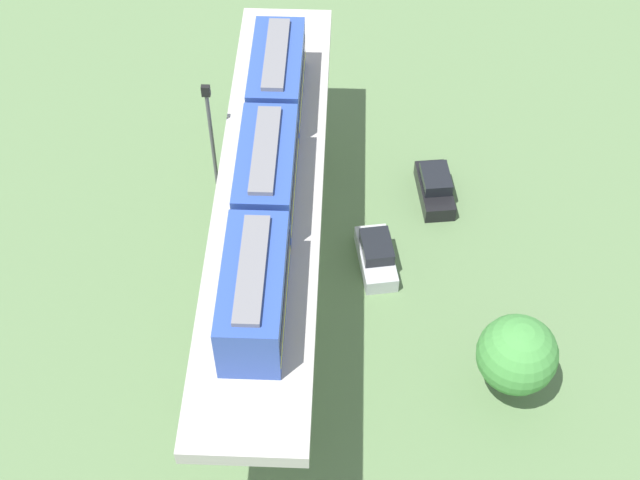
{
  "coord_description": "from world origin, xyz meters",
  "views": [
    {
      "loc": [
        3.62,
        -29.93,
        39.27
      ],
      "look_at": [
        2.5,
        -0.75,
        4.77
      ],
      "focal_mm": 49.9,
      "sensor_mm": 36.0,
      "label": 1
    }
  ],
  "objects_px": {
    "tree_near_viaduct": "(517,355)",
    "signal_post": "(214,155)",
    "train": "(267,174)",
    "parked_car_black": "(435,187)",
    "parked_car_silver": "(376,255)"
  },
  "relations": [
    {
      "from": "tree_near_viaduct",
      "to": "signal_post",
      "type": "relative_size",
      "value": 0.5
    },
    {
      "from": "train",
      "to": "tree_near_viaduct",
      "type": "distance_m",
      "value": 14.75
    },
    {
      "from": "parked_car_black",
      "to": "tree_near_viaduct",
      "type": "height_order",
      "value": "tree_near_viaduct"
    },
    {
      "from": "tree_near_viaduct",
      "to": "signal_post",
      "type": "height_order",
      "value": "signal_post"
    },
    {
      "from": "parked_car_black",
      "to": "signal_post",
      "type": "bearing_deg",
      "value": -174.35
    },
    {
      "from": "parked_car_black",
      "to": "signal_post",
      "type": "distance_m",
      "value": 13.78
    },
    {
      "from": "train",
      "to": "tree_near_viaduct",
      "type": "bearing_deg",
      "value": -24.56
    },
    {
      "from": "parked_car_silver",
      "to": "signal_post",
      "type": "relative_size",
      "value": 0.42
    },
    {
      "from": "train",
      "to": "parked_car_silver",
      "type": "bearing_deg",
      "value": 23.29
    },
    {
      "from": "train",
      "to": "parked_car_silver",
      "type": "relative_size",
      "value": 4.61
    },
    {
      "from": "train",
      "to": "signal_post",
      "type": "distance_m",
      "value": 7.01
    },
    {
      "from": "tree_near_viaduct",
      "to": "signal_post",
      "type": "distance_m",
      "value": 18.93
    },
    {
      "from": "tree_near_viaduct",
      "to": "signal_post",
      "type": "bearing_deg",
      "value": 146.08
    },
    {
      "from": "parked_car_black",
      "to": "parked_car_silver",
      "type": "bearing_deg",
      "value": -130.5
    },
    {
      "from": "train",
      "to": "parked_car_silver",
      "type": "xyz_separation_m",
      "value": [
        5.56,
        2.39,
        -8.74
      ]
    }
  ]
}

